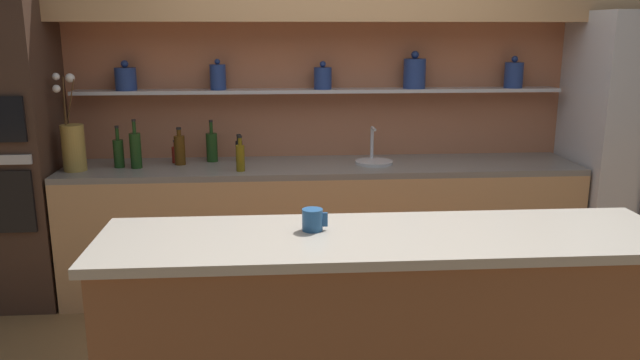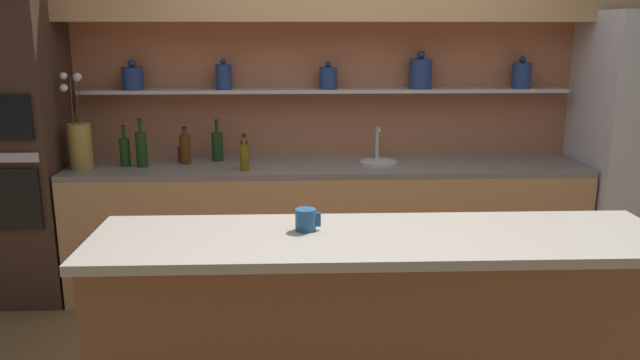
# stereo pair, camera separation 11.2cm
# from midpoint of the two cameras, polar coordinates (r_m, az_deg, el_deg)

# --- Properties ---
(back_wall_unit) EXTENTS (5.20, 0.44, 2.60)m
(back_wall_unit) POSITION_cam_midpoint_polar(r_m,az_deg,el_deg) (4.53, 0.89, 10.05)
(back_wall_unit) COLOR #A86647
(back_wall_unit) RESTS_ON ground_plane
(back_counter_unit) EXTENTS (3.54, 0.62, 0.92)m
(back_counter_unit) POSITION_cam_midpoint_polar(r_m,az_deg,el_deg) (4.44, -0.49, -4.36)
(back_counter_unit) COLOR tan
(back_counter_unit) RESTS_ON ground_plane
(island_counter) EXTENTS (2.36, 0.61, 1.02)m
(island_counter) POSITION_cam_midpoint_polar(r_m,az_deg,el_deg) (2.77, 4.74, -14.95)
(island_counter) COLOR brown
(island_counter) RESTS_ON ground_plane
(refrigerator) EXTENTS (0.94, 0.73, 1.95)m
(refrigerator) POSITION_cam_midpoint_polar(r_m,az_deg,el_deg) (4.96, 26.62, 2.23)
(refrigerator) COLOR #B7B7BC
(refrigerator) RESTS_ON ground_plane
(oven_tower) EXTENTS (0.68, 0.64, 2.03)m
(oven_tower) POSITION_cam_midpoint_polar(r_m,az_deg,el_deg) (4.68, -27.54, 2.00)
(oven_tower) COLOR #3D281E
(oven_tower) RESTS_ON ground_plane
(flower_vase) EXTENTS (0.17, 0.17, 0.64)m
(flower_vase) POSITION_cam_midpoint_polar(r_m,az_deg,el_deg) (4.43, -22.33, 3.10)
(flower_vase) COLOR olive
(flower_vase) RESTS_ON back_counter_unit
(sink_fixture) EXTENTS (0.26, 0.26, 0.25)m
(sink_fixture) POSITION_cam_midpoint_polar(r_m,az_deg,el_deg) (4.36, 4.19, 1.88)
(sink_fixture) COLOR #B7B7BC
(sink_fixture) RESTS_ON back_counter_unit
(bottle_spirit_0) EXTENTS (0.07, 0.07, 0.26)m
(bottle_spirit_0) POSITION_cam_midpoint_polar(r_m,az_deg,el_deg) (4.41, -13.41, 2.73)
(bottle_spirit_0) COLOR #4C2D0C
(bottle_spirit_0) RESTS_ON back_counter_unit
(bottle_wine_1) EXTENTS (0.07, 0.07, 0.33)m
(bottle_wine_1) POSITION_cam_midpoint_polar(r_m,az_deg,el_deg) (4.38, -17.21, 2.66)
(bottle_wine_1) COLOR #193814
(bottle_wine_1) RESTS_ON back_counter_unit
(bottle_sauce_2) EXTENTS (0.06, 0.06, 0.16)m
(bottle_sauce_2) POSITION_cam_midpoint_polar(r_m,az_deg,el_deg) (4.50, -13.73, 2.36)
(bottle_sauce_2) COLOR maroon
(bottle_sauce_2) RESTS_ON back_counter_unit
(bottle_wine_3) EXTENTS (0.07, 0.07, 0.28)m
(bottle_wine_3) POSITION_cam_midpoint_polar(r_m,az_deg,el_deg) (4.44, -18.62, 2.41)
(bottle_wine_3) COLOR #193814
(bottle_wine_3) RESTS_ON back_counter_unit
(bottle_wine_4) EXTENTS (0.08, 0.08, 0.29)m
(bottle_wine_4) POSITION_cam_midpoint_polar(r_m,az_deg,el_deg) (4.48, -10.57, 3.03)
(bottle_wine_4) COLOR #193814
(bottle_wine_4) RESTS_ON back_counter_unit
(bottle_oil_5) EXTENTS (0.06, 0.06, 0.24)m
(bottle_oil_5) POSITION_cam_midpoint_polar(r_m,az_deg,el_deg) (4.14, -8.07, 2.10)
(bottle_oil_5) COLOR brown
(bottle_oil_5) RESTS_ON back_counter_unit
(bottle_sauce_6) EXTENTS (0.05, 0.05, 0.19)m
(bottle_sauce_6) POSITION_cam_midpoint_polar(r_m,az_deg,el_deg) (4.45, -8.13, 2.75)
(bottle_sauce_6) COLOR black
(bottle_sauce_6) RESTS_ON back_counter_unit
(coffee_mug) EXTENTS (0.11, 0.09, 0.09)m
(coffee_mug) POSITION_cam_midpoint_polar(r_m,az_deg,el_deg) (2.59, -1.91, -3.66)
(coffee_mug) COLOR #235184
(coffee_mug) RESTS_ON island_counter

